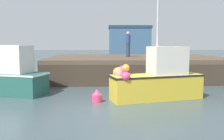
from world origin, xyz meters
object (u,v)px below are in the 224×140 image
fishing_boat_near_right (158,79)px  mooring_buoy_foreground (97,96)px  fishing_boat_near_left (7,76)px  dockworker (128,44)px

fishing_boat_near_right → mooring_buoy_foreground: 2.81m
fishing_boat_near_left → fishing_boat_near_right: (7.12, -1.36, 0.02)m
fishing_boat_near_left → dockworker: size_ratio=2.49×
fishing_boat_near_right → mooring_buoy_foreground: bearing=-169.8°
dockworker → fishing_boat_near_left: bearing=-140.4°
dockworker → mooring_buoy_foreground: (-2.04, -7.20, -2.16)m
fishing_boat_near_right → dockworker: size_ratio=2.65×
fishing_boat_near_right → dockworker: bearing=95.5°
fishing_boat_near_left → mooring_buoy_foreground: size_ratio=8.18×
fishing_boat_near_left → dockworker: 8.54m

